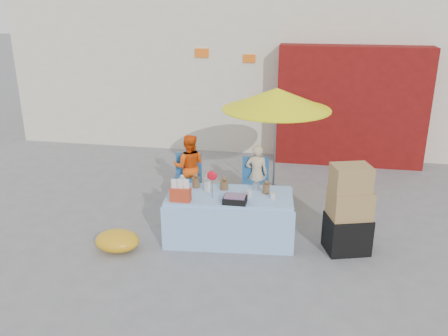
% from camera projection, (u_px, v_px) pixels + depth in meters
% --- Properties ---
extents(ground, '(80.00, 80.00, 0.00)m').
position_uv_depth(ground, '(215.00, 242.00, 7.30)').
color(ground, slate).
rests_on(ground, ground).
extents(backdrop, '(14.00, 8.00, 7.80)m').
position_uv_depth(backdrop, '(286.00, 15.00, 13.12)').
color(backdrop, silver).
rests_on(backdrop, ground).
extents(market_table, '(2.02, 1.09, 1.17)m').
position_uv_depth(market_table, '(229.00, 216.00, 7.27)').
color(market_table, '#96C0F1').
rests_on(market_table, ground).
extents(chair_left, '(0.53, 0.52, 0.85)m').
position_uv_depth(chair_left, '(188.00, 187.00, 8.73)').
color(chair_left, '#225A9C').
rests_on(chair_left, ground).
extents(chair_right, '(0.53, 0.52, 0.85)m').
position_uv_depth(chair_right, '(255.00, 192.00, 8.52)').
color(chair_right, '#225A9C').
rests_on(chair_right, ground).
extents(vendor_orange, '(0.64, 0.53, 1.22)m').
position_uv_depth(vendor_orange, '(189.00, 167.00, 8.73)').
color(vendor_orange, '#FA530D').
rests_on(vendor_orange, ground).
extents(vendor_beige, '(0.43, 0.31, 1.09)m').
position_uv_depth(vendor_beige, '(256.00, 174.00, 8.54)').
color(vendor_beige, beige).
rests_on(vendor_beige, ground).
extents(umbrella, '(1.90, 1.90, 2.09)m').
position_uv_depth(umbrella, '(277.00, 99.00, 8.17)').
color(umbrella, gray).
rests_on(umbrella, ground).
extents(box_stack, '(0.72, 0.65, 1.34)m').
position_uv_depth(box_stack, '(349.00, 212.00, 6.85)').
color(box_stack, black).
rests_on(box_stack, ground).
extents(tarp_bundle, '(0.82, 0.75, 0.30)m').
position_uv_depth(tarp_bundle, '(117.00, 241.00, 7.03)').
color(tarp_bundle, gold).
rests_on(tarp_bundle, ground).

